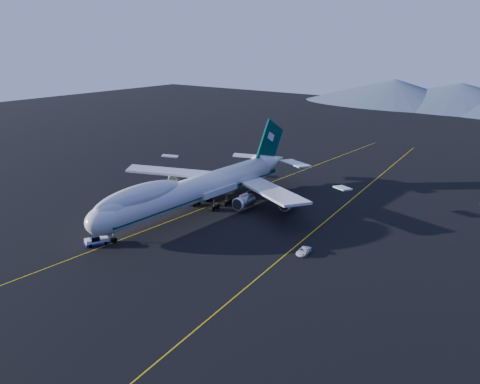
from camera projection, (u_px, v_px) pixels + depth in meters
The scene contains 6 objects.
ground at pixel (197, 211), 134.36m from camera, with size 500.00×500.00×0.00m, color black.
taxiway_line_main at pixel (197, 211), 134.36m from camera, with size 0.25×220.00×0.01m, color #C4AC0B.
taxiway_line_side at pixel (321, 225), 124.62m from camera, with size 0.25×200.00×0.01m, color #C4AC0B.
boeing_747 at pixel (196, 189), 132.73m from camera, with size 59.62×72.43×19.37m.
pushback_tug at pixel (97, 241), 112.78m from camera, with size 4.26×5.46×2.13m.
service_van at pixel (304, 251), 107.99m from camera, with size 2.07×4.49×1.25m, color white.
Camera 1 is at (85.71, -94.93, 42.87)m, focal length 40.00 mm.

